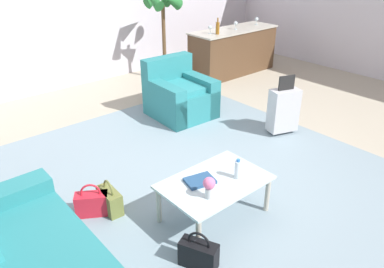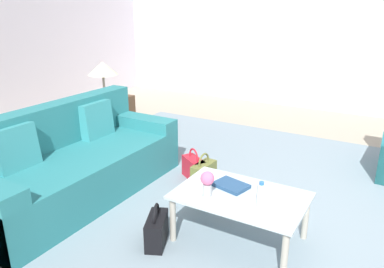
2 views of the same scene
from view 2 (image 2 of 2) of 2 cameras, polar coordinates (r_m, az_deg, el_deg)
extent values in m
plane|color=#A89E89|center=(3.54, 16.55, -12.99)|extent=(12.00, 12.00, 0.00)
cube|color=silver|center=(7.06, 26.36, 14.85)|extent=(10.24, 0.12, 3.10)
cube|color=gray|center=(3.85, 8.57, -9.52)|extent=(5.20, 4.40, 0.01)
cube|color=teal|center=(3.93, -16.84, -5.93)|extent=(0.94, 2.23, 0.45)
cube|color=teal|center=(4.11, -20.59, -1.93)|extent=(0.22, 2.23, 0.89)
cube|color=teal|center=(4.58, -7.93, -0.80)|extent=(0.94, 0.24, 0.58)
cube|color=teal|center=(4.25, -14.35, 2.03)|extent=(0.16, 0.40, 0.41)
cube|color=teal|center=(3.65, -25.30, -2.06)|extent=(0.17, 0.40, 0.41)
cube|color=silver|center=(3.02, 7.41, -9.33)|extent=(1.02, 0.67, 0.02)
cylinder|color=#ADA899|center=(3.52, 2.17, -8.68)|extent=(0.05, 0.05, 0.39)
cylinder|color=#ADA899|center=(3.25, 16.92, -12.11)|extent=(0.05, 0.05, 0.39)
cylinder|color=#ADA899|center=(3.09, -2.94, -12.88)|extent=(0.05, 0.05, 0.39)
cylinder|color=#ADA899|center=(2.78, 13.92, -17.59)|extent=(0.05, 0.05, 0.39)
cylinder|color=silver|center=(2.83, 10.46, -9.24)|extent=(0.06, 0.06, 0.18)
cylinder|color=#2D6BBC|center=(2.78, 10.58, -7.39)|extent=(0.04, 0.04, 0.02)
cube|color=navy|center=(3.12, 5.98, -7.79)|extent=(0.31, 0.25, 0.03)
cylinder|color=#B2B7BC|center=(2.95, 2.34, -8.51)|extent=(0.07, 0.07, 0.10)
sphere|color=#DB6693|center=(2.91, 2.36, -6.76)|extent=(0.11, 0.11, 0.11)
cube|color=#513823|center=(5.71, -12.93, 2.77)|extent=(0.62, 0.62, 0.56)
cylinder|color=#ADA899|center=(5.64, -13.14, 5.62)|extent=(0.18, 0.18, 0.02)
cylinder|color=#ADA899|center=(5.60, -13.27, 7.25)|extent=(0.04, 0.04, 0.30)
cone|color=beige|center=(5.56, -13.46, 9.73)|extent=(0.43, 0.43, 0.19)
cube|color=olive|center=(4.03, 1.80, -6.10)|extent=(0.16, 0.33, 0.24)
torus|color=olive|center=(3.97, 1.82, -4.27)|extent=(0.03, 0.20, 0.20)
cube|color=black|center=(3.11, -5.40, -14.44)|extent=(0.26, 0.35, 0.24)
torus|color=black|center=(3.03, -5.48, -12.23)|extent=(0.10, 0.19, 0.20)
cube|color=red|center=(4.15, 0.25, -5.30)|extent=(0.35, 0.29, 0.24)
torus|color=red|center=(4.10, 0.26, -3.51)|extent=(0.18, 0.12, 0.20)
camera|label=1|loc=(3.17, -57.22, 21.64)|focal=35.00mm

